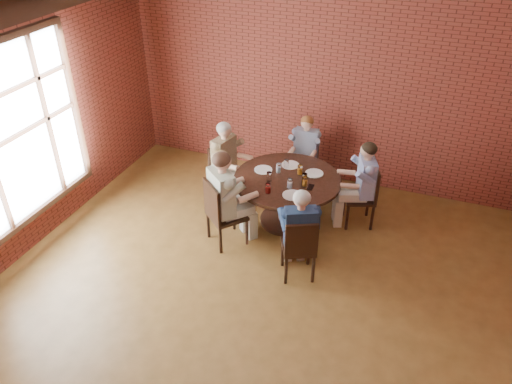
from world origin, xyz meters
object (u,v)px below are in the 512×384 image
(chair_c, at_px, (223,170))
(diner_b, at_px, (305,153))
(chair_a, at_px, (366,194))
(smartphone, at_px, (311,187))
(chair_b, at_px, (305,159))
(chair_d, at_px, (220,212))
(dining_table, at_px, (287,191))
(diner_c, at_px, (227,163))
(diner_a, at_px, (361,185))
(chair_e, at_px, (300,247))
(diner_d, at_px, (226,199))
(diner_e, at_px, (299,234))

(chair_c, bearing_deg, diner_b, -41.03)
(chair_a, height_order, smartphone, chair_a)
(chair_b, xyz_separation_m, chair_d, (-0.65, -1.90, 0.04))
(dining_table, relative_size, chair_c, 1.64)
(smartphone, bearing_deg, diner_c, 164.40)
(diner_a, xyz_separation_m, chair_d, (-1.67, -1.15, -0.13))
(chair_e, bearing_deg, diner_d, -43.78)
(diner_b, bearing_deg, diner_e, -77.82)
(diner_a, xyz_separation_m, chair_e, (-0.47, -1.46, -0.16))
(chair_d, bearing_deg, dining_table, -90.00)
(diner_a, bearing_deg, chair_b, -146.04)
(chair_c, bearing_deg, chair_b, -38.49)
(diner_b, height_order, smartphone, diner_b)
(chair_a, xyz_separation_m, smartphone, (-0.69, -0.50, 0.25))
(diner_d, relative_size, diner_e, 1.10)
(chair_a, bearing_deg, diner_b, -140.43)
(chair_a, bearing_deg, chair_c, -106.81)
(chair_d, bearing_deg, chair_a, -105.25)
(chair_d, distance_m, diner_d, 0.20)
(chair_b, bearing_deg, diner_a, -38.26)
(chair_b, distance_m, diner_e, 2.21)
(diner_b, bearing_deg, diner_a, -35.62)
(diner_d, bearing_deg, smartphone, -107.94)
(chair_a, bearing_deg, diner_a, -90.00)
(chair_b, height_order, chair_c, chair_c)
(chair_b, bearing_deg, diner_e, -78.22)
(chair_c, bearing_deg, diner_a, -74.07)
(diner_b, distance_m, diner_d, 1.86)
(chair_c, bearing_deg, chair_d, -144.47)
(dining_table, bearing_deg, diner_a, 19.85)
(chair_c, xyz_separation_m, smartphone, (1.49, -0.39, 0.25))
(chair_e, relative_size, smartphone, 6.05)
(diner_c, height_order, diner_e, diner_c)
(chair_e, bearing_deg, diner_e, -90.00)
(chair_a, distance_m, chair_c, 2.18)
(diner_a, bearing_deg, smartphone, -72.22)
(chair_a, xyz_separation_m, diner_e, (-0.58, -1.42, 0.14))
(chair_a, height_order, chair_e, chair_a)
(diner_a, distance_m, smartphone, 0.78)
(diner_a, bearing_deg, dining_table, -90.00)
(chair_c, relative_size, chair_d, 0.95)
(diner_c, bearing_deg, diner_b, -38.21)
(diner_a, height_order, chair_c, diner_a)
(chair_a, height_order, diner_d, diner_d)
(diner_d, bearing_deg, dining_table, -90.00)
(chair_b, distance_m, diner_d, 1.93)
(chair_a, xyz_separation_m, chair_b, (-1.11, 0.72, -0.02))
(diner_a, bearing_deg, chair_d, -75.31)
(diner_a, xyz_separation_m, diner_e, (-0.50, -1.39, -0.01))
(dining_table, relative_size, diner_e, 1.19)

